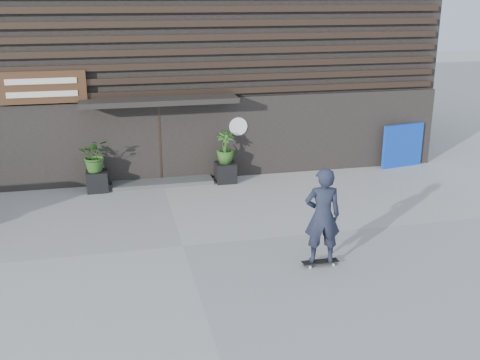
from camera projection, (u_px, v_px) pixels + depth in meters
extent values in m
plane|color=#9F9C97|center=(183.00, 246.00, 13.18)|extent=(80.00, 80.00, 0.00)
cube|color=#464644|center=(163.00, 182.00, 17.42)|extent=(3.00, 0.80, 0.12)
cube|color=black|center=(97.00, 181.00, 16.75)|extent=(0.60, 0.60, 0.60)
imported|color=#2D591E|center=(95.00, 155.00, 16.51)|extent=(0.86, 0.75, 0.96)
cube|color=black|center=(226.00, 172.00, 17.57)|extent=(0.60, 0.60, 0.60)
imported|color=#2D591E|center=(225.00, 148.00, 17.33)|extent=(0.54, 0.54, 0.96)
cube|color=#0D35AE|center=(403.00, 146.00, 19.00)|extent=(1.52, 0.41, 1.43)
cube|color=black|center=(143.00, 36.00, 21.21)|extent=(18.00, 10.00, 8.00)
cube|color=black|center=(160.00, 141.00, 17.37)|extent=(18.00, 0.12, 2.50)
cube|color=#38281E|center=(158.00, 93.00, 16.86)|extent=(17.60, 0.08, 0.18)
cube|color=#38281E|center=(157.00, 80.00, 16.74)|extent=(17.60, 0.08, 0.18)
cube|color=#38281E|center=(157.00, 66.00, 16.62)|extent=(17.60, 0.08, 0.18)
cube|color=#38281E|center=(156.00, 52.00, 16.50)|extent=(17.60, 0.08, 0.18)
cube|color=#38281E|center=(156.00, 38.00, 16.38)|extent=(17.60, 0.08, 0.18)
cube|color=#38281E|center=(155.00, 24.00, 16.26)|extent=(17.60, 0.08, 0.18)
cube|color=#38281E|center=(154.00, 9.00, 16.14)|extent=(17.60, 0.08, 0.18)
cube|color=black|center=(159.00, 101.00, 16.56)|extent=(4.50, 1.00, 0.15)
cube|color=black|center=(160.00, 143.00, 17.55)|extent=(2.40, 0.30, 2.30)
cube|color=#38281E|center=(160.00, 145.00, 17.38)|extent=(0.06, 0.10, 2.30)
cube|color=#472B19|center=(42.00, 87.00, 16.01)|extent=(2.40, 0.10, 0.90)
cube|color=beige|center=(41.00, 81.00, 15.89)|extent=(1.90, 0.02, 0.16)
cube|color=beige|center=(42.00, 94.00, 16.00)|extent=(1.90, 0.02, 0.16)
cylinder|color=white|center=(238.00, 126.00, 17.70)|extent=(0.56, 0.03, 0.56)
cube|color=black|center=(320.00, 261.00, 12.23)|extent=(0.78, 0.20, 0.02)
cylinder|color=#BABAB5|center=(310.00, 267.00, 12.10)|extent=(0.06, 0.03, 0.06)
cylinder|color=#B3B3AE|center=(307.00, 263.00, 12.28)|extent=(0.06, 0.03, 0.06)
cylinder|color=#B0AFAA|center=(333.00, 265.00, 12.21)|extent=(0.06, 0.03, 0.06)
cylinder|color=#A1A19D|center=(330.00, 261.00, 12.39)|extent=(0.06, 0.03, 0.06)
imported|color=#1A1E2F|center=(322.00, 216.00, 11.91)|extent=(0.82, 0.61, 2.06)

